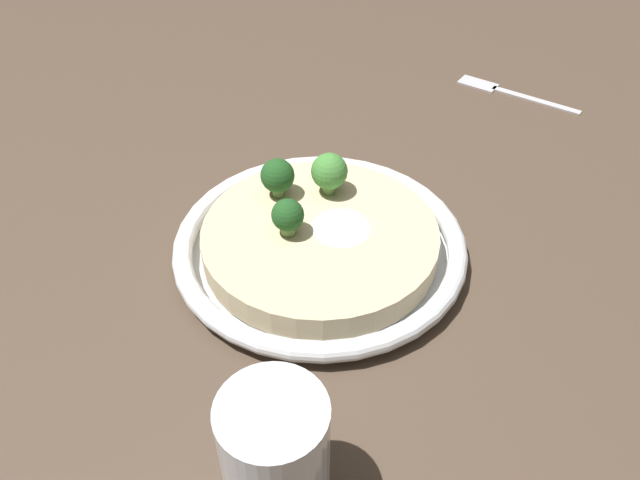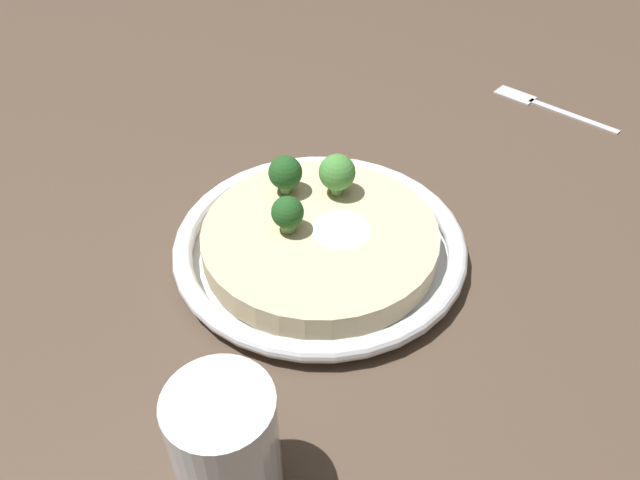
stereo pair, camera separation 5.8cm
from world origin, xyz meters
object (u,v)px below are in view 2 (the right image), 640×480
Objects in this scene: broccoli_right at (288,213)px; fork_utensil at (543,105)px; broccoli_front_left at (285,173)px; risotto_bowl at (320,243)px; broccoli_left at (337,173)px; drinking_glass at (226,448)px.

fork_utensil is at bearing -177.03° from broccoli_right.
risotto_bowl is at bearing 81.62° from broccoli_front_left.
drinking_glass is at bearing 36.62° from broccoli_left.
risotto_bowl is 0.07m from broccoli_left.
broccoli_front_left is at bearing -124.44° from broccoli_right.
drinking_glass is at bearing 97.82° from fork_utensil.
broccoli_front_left is at bearing -41.13° from broccoli_left.
fork_utensil is at bearing -178.88° from broccoli_left.
broccoli_front_left is (0.04, -0.03, -0.00)m from broccoli_left.
broccoli_left is 0.36m from fork_utensil.
broccoli_left is (-0.05, -0.03, 0.04)m from risotto_bowl.
broccoli_right is 0.84× the size of broccoli_left.
fork_utensil is (-0.59, -0.18, -0.05)m from drinking_glass.
risotto_bowl is at bearing 86.24° from fork_utensil.
drinking_glass is 0.62m from fork_utensil.
broccoli_left is at bearing 138.87° from broccoli_front_left.
broccoli_front_left reaches higher than risotto_bowl.
broccoli_left reaches higher than risotto_bowl.
fork_utensil is at bearing 176.20° from broccoli_front_left.
risotto_bowl is at bearing 142.66° from broccoli_right.
drinking_glass is 0.60× the size of fork_utensil.
broccoli_left is 0.25× the size of fork_utensil.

